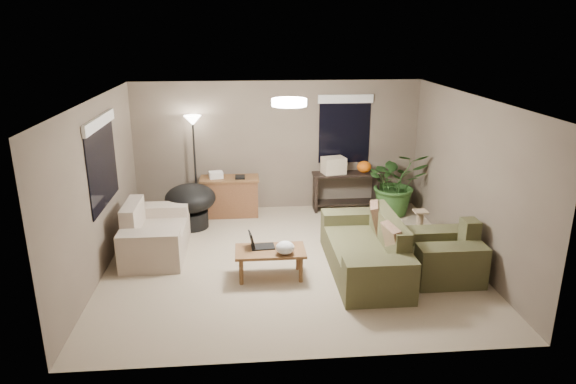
{
  "coord_description": "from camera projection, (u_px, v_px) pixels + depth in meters",
  "views": [
    {
      "loc": [
        -0.65,
        -7.22,
        3.45
      ],
      "look_at": [
        0.0,
        0.2,
        1.05
      ],
      "focal_mm": 32.0,
      "sensor_mm": 36.0,
      "label": 1
    }
  ],
  "objects": [
    {
      "name": "houseplant",
      "position": [
        396.0,
        189.0,
        9.8
      ],
      "size": [
        1.13,
        1.26,
        0.98
      ],
      "primitive_type": "imported",
      "color": "#2D5923",
      "rests_on": "ground"
    },
    {
      "name": "coffee_table",
      "position": [
        270.0,
        254.0,
        7.33
      ],
      "size": [
        1.0,
        0.55,
        0.42
      ],
      "color": "brown",
      "rests_on": "ground"
    },
    {
      "name": "main_sofa",
      "position": [
        366.0,
        252.0,
        7.55
      ],
      "size": [
        0.95,
        2.2,
        0.85
      ],
      "color": "#46452A",
      "rests_on": "ground"
    },
    {
      "name": "papasan_chair",
      "position": [
        191.0,
        203.0,
        9.14
      ],
      "size": [
        1.04,
        1.04,
        0.8
      ],
      "color": "black",
      "rests_on": "ground"
    },
    {
      "name": "cardboard_box",
      "position": [
        334.0,
        165.0,
        9.88
      ],
      "size": [
        0.48,
        0.4,
        0.32
      ],
      "primitive_type": "cube",
      "rotation": [
        0.0,
        0.0,
        0.23
      ],
      "color": "beige",
      "rests_on": "console_table"
    },
    {
      "name": "ceiling_fixture",
      "position": [
        289.0,
        102.0,
        7.21
      ],
      "size": [
        0.5,
        0.5,
        0.1
      ],
      "primitive_type": "cylinder",
      "color": "white",
      "rests_on": "room_shell"
    },
    {
      "name": "window_back",
      "position": [
        345.0,
        118.0,
        9.87
      ],
      "size": [
        1.06,
        0.05,
        1.33
      ],
      "color": "black",
      "rests_on": "room_shell"
    },
    {
      "name": "floor_lamp",
      "position": [
        193.0,
        132.0,
        9.45
      ],
      "size": [
        0.32,
        0.32,
        1.91
      ],
      "color": "black",
      "rests_on": "ground"
    },
    {
      "name": "armchair",
      "position": [
        444.0,
        256.0,
        7.39
      ],
      "size": [
        0.95,
        1.0,
        0.85
      ],
      "color": "#46462A",
      "rests_on": "ground"
    },
    {
      "name": "desk_papers",
      "position": [
        221.0,
        175.0,
        9.61
      ],
      "size": [
        0.68,
        0.28,
        0.12
      ],
      "color": "silver",
      "rests_on": "desk"
    },
    {
      "name": "loveseat",
      "position": [
        154.0,
        235.0,
        8.14
      ],
      "size": [
        0.9,
        1.6,
        0.85
      ],
      "color": "beige",
      "rests_on": "ground"
    },
    {
      "name": "throw_pillows",
      "position": [
        385.0,
        229.0,
        7.46
      ],
      "size": [
        0.33,
        1.38,
        0.47
      ],
      "color": "#8C7251",
      "rests_on": "main_sofa"
    },
    {
      "name": "cat_scratching_post",
      "position": [
        419.0,
        226.0,
        8.73
      ],
      "size": [
        0.32,
        0.32,
        0.5
      ],
      "color": "tan",
      "rests_on": "ground"
    },
    {
      "name": "laptop",
      "position": [
        258.0,
        244.0,
        7.38
      ],
      "size": [
        0.38,
        0.25,
        0.24
      ],
      "color": "black",
      "rests_on": "coffee_table"
    },
    {
      "name": "desk",
      "position": [
        230.0,
        196.0,
        9.76
      ],
      "size": [
        1.1,
        0.5,
        0.75
      ],
      "color": "brown",
      "rests_on": "ground"
    },
    {
      "name": "room_shell",
      "position": [
        289.0,
        183.0,
        7.57
      ],
      "size": [
        5.5,
        5.5,
        5.5
      ],
      "color": "tan",
      "rests_on": "ground"
    },
    {
      "name": "pumpkin",
      "position": [
        364.0,
        167.0,
        9.95
      ],
      "size": [
        0.35,
        0.35,
        0.23
      ],
      "primitive_type": "ellipsoid",
      "rotation": [
        0.0,
        0.0,
        -0.34
      ],
      "color": "orange",
      "rests_on": "console_table"
    },
    {
      "name": "plastic_bag",
      "position": [
        285.0,
        248.0,
        7.16
      ],
      "size": [
        0.27,
        0.25,
        0.18
      ],
      "primitive_type": "ellipsoid",
      "rotation": [
        0.0,
        0.0,
        -0.04
      ],
      "color": "white",
      "rests_on": "coffee_table"
    },
    {
      "name": "console_table",
      "position": [
        346.0,
        188.0,
        10.05
      ],
      "size": [
        1.3,
        0.4,
        0.75
      ],
      "color": "black",
      "rests_on": "ground"
    },
    {
      "name": "window_left",
      "position": [
        101.0,
        147.0,
        7.47
      ],
      "size": [
        0.05,
        1.56,
        1.33
      ],
      "color": "black",
      "rests_on": "room_shell"
    }
  ]
}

